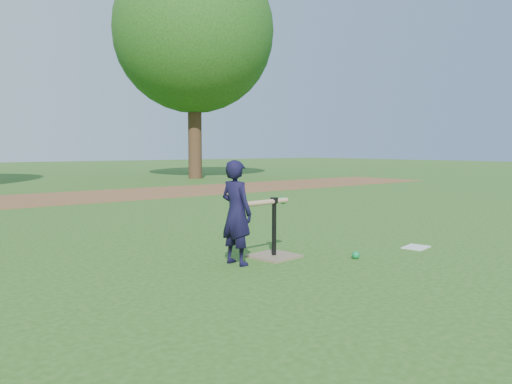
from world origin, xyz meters
TOP-DOWN VIEW (x-y plane):
  - ground at (0.00, 0.00)m, footprint 80.00×80.00m
  - dirt_strip at (0.00, 7.50)m, footprint 24.00×3.00m
  - child at (-0.36, -0.10)m, footprint 0.29×0.40m
  - wiffle_ball_ground at (0.72, -0.66)m, footprint 0.08×0.08m
  - clipboard at (1.70, -0.70)m, footprint 0.34×0.29m
  - batting_tee at (0.13, -0.08)m, footprint 0.48×0.48m
  - swing_action at (0.04, -0.09)m, footprint 0.67×0.20m
  - tree_right at (6.50, 12.00)m, footprint 5.80×5.80m

SIDE VIEW (x-z plane):
  - ground at x=0.00m, z-range 0.00..0.00m
  - dirt_strip at x=0.00m, z-range 0.00..0.01m
  - clipboard at x=1.70m, z-range 0.00..0.01m
  - wiffle_ball_ground at x=0.72m, z-range 0.00..0.08m
  - batting_tee at x=0.13m, z-range -0.20..0.42m
  - child at x=-0.36m, z-range 0.00..1.00m
  - swing_action at x=0.04m, z-range 0.53..0.61m
  - tree_right at x=6.50m, z-range 1.19..9.39m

